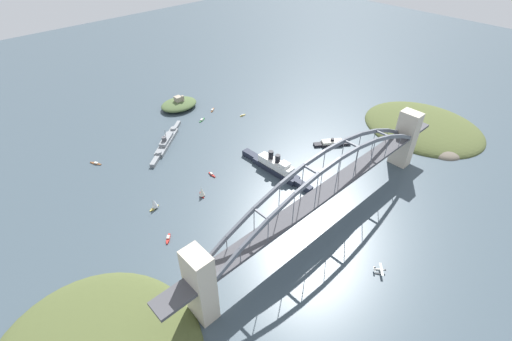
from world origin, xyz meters
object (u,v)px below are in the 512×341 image
Objects in this scene: small_boat_7 at (202,192)px; harbor_arch_bridge at (327,192)px; harbor_ferry_steamer at (332,143)px; fort_island_mid_harbor at (179,104)px; small_boat_5 at (154,203)px; small_boat_0 at (274,221)px; small_boat_8 at (168,238)px; small_boat_4 at (96,163)px; naval_cruiser at (166,142)px; small_boat_6 at (202,120)px; small_boat_1 at (212,174)px; ocean_liner at (276,167)px; seaplane_taxiing_near_bridge at (380,270)px; small_boat_2 at (212,110)px; small_boat_3 at (243,115)px.

harbor_arch_bridge is at bearing -60.02° from small_boat_7.
harbor_ferry_steamer is at bearing 33.72° from harbor_arch_bridge.
fort_island_mid_harbor is 184.63m from small_boat_5.
small_boat_0 is 0.94× the size of small_boat_8.
small_boat_4 is 1.17× the size of small_boat_7.
naval_cruiser is 60.48m from small_boat_6.
small_boat_1 is 0.90× the size of small_boat_6.
small_boat_4 is at bearing 132.72° from ocean_liner.
ocean_liner is 7.25× the size of small_boat_4.
naval_cruiser is at bearing -13.48° from small_boat_4.
harbor_arch_bridge is 29.31× the size of small_boat_7.
seaplane_taxiing_near_bridge reaches higher than small_boat_6.
small_boat_4 is at bearing 116.52° from harbor_arch_bridge.
harbor_ferry_steamer reaches higher than small_boat_4.
harbor_ferry_steamer reaches higher than seaplane_taxiing_near_bridge.
small_boat_2 is at bearing 52.13° from small_boat_1.
small_boat_4 reaches higher than small_boat_2.
harbor_ferry_steamer is at bearing 49.17° from seaplane_taxiing_near_bridge.
naval_cruiser reaches higher than small_boat_0.
small_boat_5 is (-162.86, -71.24, 4.44)m from small_boat_3.
small_boat_3 is at bearing -4.94° from naval_cruiser.
harbor_ferry_steamer is at bearing -43.47° from naval_cruiser.
naval_cruiser is 178.36m from harbor_ferry_steamer.
small_boat_0 is 84.19m from small_boat_1.
ocean_liner is at bearing -102.93° from small_boat_2.
small_boat_2 is (51.93, 215.50, -31.09)m from harbor_arch_bridge.
small_boat_0 is 192.39m from small_boat_4.
small_boat_3 is at bearing -8.51° from small_boat_4.
small_boat_5 is at bearing 167.39° from harbor_ferry_steamer.
harbor_ferry_steamer is at bearing -12.61° from small_boat_5.
harbor_ferry_steamer is 3.01× the size of small_boat_4.
fort_island_mid_harbor is 46.13m from small_boat_6.
seaplane_taxiing_near_bridge is 1.03× the size of small_boat_2.
small_boat_8 is (-173.94, -109.54, 0.06)m from small_boat_3.
naval_cruiser is 1.95× the size of harbor_ferry_steamer.
naval_cruiser is at bearing -161.87° from small_boat_2.
harbor_ferry_steamer is 135.27m from small_boat_1.
harbor_ferry_steamer reaches higher than small_boat_2.
small_boat_8 is (-130.87, -134.02, 0.07)m from small_boat_6.
ocean_liner reaches higher than seaplane_taxiing_near_bridge.
small_boat_1 is at bearing 96.30° from seaplane_taxiing_near_bridge.
small_boat_8 is (-103.65, 70.01, -30.96)m from harbor_arch_bridge.
small_boat_5 is at bearing 162.71° from ocean_liner.
harbor_arch_bridge reaches higher than small_boat_2.
small_boat_7 is at bearing -143.54° from small_boat_1.
naval_cruiser is 7.51× the size of small_boat_2.
small_boat_1 is 131.73m from small_boat_2.
small_boat_7 is 1.18× the size of small_boat_8.
fort_island_mid_harbor is 221.74m from small_boat_8.
small_boat_2 is at bearing 66.54° from small_boat_0.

